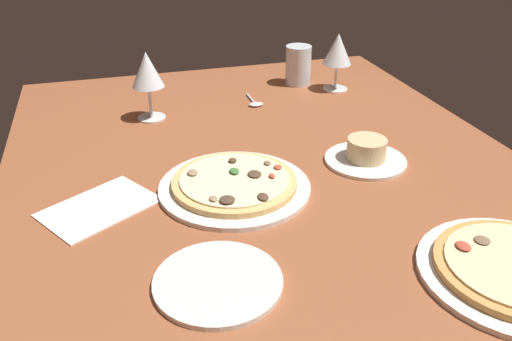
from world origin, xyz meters
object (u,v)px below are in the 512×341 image
(wine_glass_near, at_px, (338,51))
(water_glass, at_px, (298,67))
(ramekin_on_saucer, at_px, (366,154))
(spoon, at_px, (255,103))
(paper_menu, at_px, (99,207))
(side_plate, at_px, (218,282))
(wine_glass_far, at_px, (147,72))
(pizza_main, at_px, (235,184))

(wine_glass_near, height_order, water_glass, wine_glass_near)
(water_glass, bearing_deg, ramekin_on_saucer, -3.81)
(wine_glass_near, xyz_separation_m, spoon, (0.05, -0.26, -0.11))
(paper_menu, bearing_deg, water_glass, 101.45)
(wine_glass_near, bearing_deg, ramekin_on_saucer, -15.41)
(spoon, bearing_deg, paper_menu, -44.75)
(water_glass, relative_size, spoon, 1.13)
(wine_glass_near, distance_m, side_plate, 0.91)
(wine_glass_far, height_order, water_glass, wine_glass_far)
(pizza_main, bearing_deg, water_glass, 149.04)
(water_glass, bearing_deg, side_plate, -27.42)
(side_plate, height_order, paper_menu, side_plate)
(ramekin_on_saucer, xyz_separation_m, wine_glass_near, (-0.44, 0.12, 0.10))
(pizza_main, relative_size, water_glass, 2.61)
(water_glass, bearing_deg, pizza_main, -30.96)
(pizza_main, relative_size, wine_glass_far, 1.72)
(pizza_main, height_order, wine_glass_far, wine_glass_far)
(water_glass, bearing_deg, wine_glass_far, -71.75)
(wine_glass_far, distance_m, side_plate, 0.68)
(wine_glass_near, bearing_deg, side_plate, -34.65)
(pizza_main, xyz_separation_m, paper_menu, (-0.00, -0.26, -0.01))
(pizza_main, distance_m, paper_menu, 0.26)
(wine_glass_far, height_order, paper_menu, wine_glass_far)
(spoon, bearing_deg, wine_glass_near, 100.90)
(wine_glass_far, distance_m, wine_glass_near, 0.54)
(paper_menu, bearing_deg, wine_glass_near, 93.34)
(pizza_main, height_order, spoon, pizza_main)
(ramekin_on_saucer, height_order, side_plate, ramekin_on_saucer)
(water_glass, height_order, side_plate, water_glass)
(pizza_main, relative_size, side_plate, 1.52)
(water_glass, relative_size, paper_menu, 0.57)
(ramekin_on_saucer, xyz_separation_m, water_glass, (-0.52, 0.03, 0.03))
(pizza_main, distance_m, side_plate, 0.28)
(ramekin_on_saucer, bearing_deg, pizza_main, -83.12)
(side_plate, bearing_deg, pizza_main, 160.78)
(wine_glass_near, relative_size, spoon, 1.62)
(water_glass, xyz_separation_m, spoon, (0.13, -0.17, -0.05))
(water_glass, bearing_deg, spoon, -53.06)
(side_plate, bearing_deg, spoon, 159.74)
(wine_glass_far, bearing_deg, water_glass, 108.25)
(ramekin_on_saucer, height_order, water_glass, water_glass)
(paper_menu, relative_size, spoon, 1.97)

